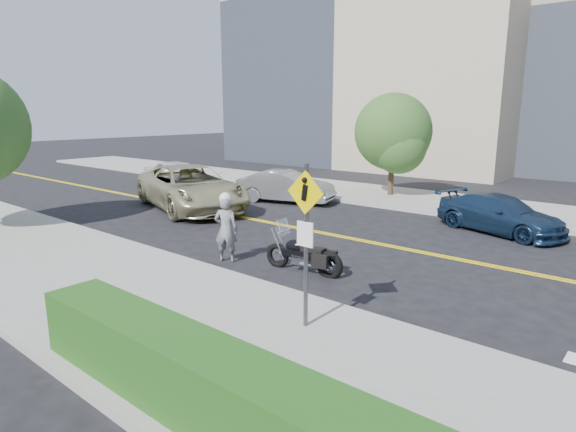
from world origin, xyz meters
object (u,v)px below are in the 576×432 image
(suv, at_px, (191,188))
(parked_car_blue, at_px, (500,214))
(parked_car_white, at_px, (178,174))
(motorcycle, at_px, (304,247))
(motorcyclist, at_px, (226,227))
(pedestrian_sign, at_px, (306,231))
(parked_car_silver, at_px, (286,186))

(suv, height_order, parked_car_blue, suv)
(parked_car_white, bearing_deg, motorcycle, -117.05)
(motorcycle, relative_size, parked_car_blue, 0.49)
(motorcyclist, height_order, parked_car_blue, motorcyclist)
(pedestrian_sign, relative_size, motorcyclist, 1.57)
(motorcycle, xyz_separation_m, parked_car_blue, (2.56, 7.50, -0.02))
(suv, bearing_deg, parked_car_white, 76.19)
(suv, xyz_separation_m, parked_car_silver, (2.02, 3.77, -0.19))
(suv, bearing_deg, pedestrian_sign, -100.63)
(motorcycle, bearing_deg, parked_car_white, 147.14)
(pedestrian_sign, height_order, suv, pedestrian_sign)
(parked_car_blue, bearing_deg, motorcycle, 178.42)
(suv, distance_m, parked_car_white, 5.81)
(parked_car_silver, height_order, parked_car_blue, parked_car_silver)
(parked_car_white, bearing_deg, parked_car_silver, -86.11)
(suv, bearing_deg, motorcyclist, -103.00)
(parked_car_white, bearing_deg, motorcyclist, -123.57)
(motorcyclist, relative_size, parked_car_blue, 0.44)
(suv, bearing_deg, motorcycle, -92.44)
(motorcyclist, bearing_deg, parked_car_white, -59.56)
(parked_car_white, xyz_separation_m, parked_car_blue, (16.04, 1.03, -0.11))
(motorcycle, relative_size, parked_car_silver, 0.49)
(suv, bearing_deg, parked_car_silver, -9.39)
(parked_car_silver, bearing_deg, parked_car_blue, -104.59)
(parked_car_white, height_order, parked_car_blue, parked_car_white)
(pedestrian_sign, xyz_separation_m, motorcycle, (-2.18, 2.74, -1.31))
(motorcyclist, bearing_deg, parked_car_blue, -147.47)
(motorcyclist, distance_m, suv, 7.57)
(motorcyclist, height_order, parked_car_white, motorcyclist)
(pedestrian_sign, bearing_deg, motorcycle, 128.50)
(motorcyclist, relative_size, parked_car_silver, 0.44)
(motorcyclist, bearing_deg, suv, -59.21)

